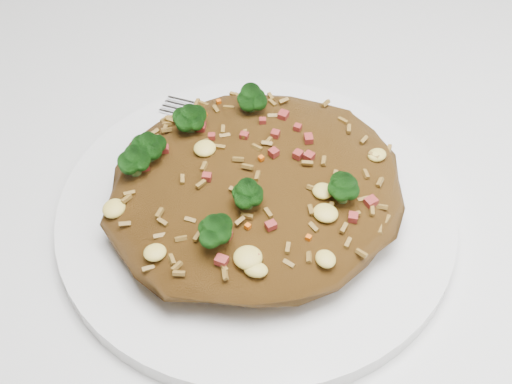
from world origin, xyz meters
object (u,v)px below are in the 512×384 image
Objects in this scene: dining_table at (213,259)px; plate at (256,213)px; fried_rice at (255,180)px; fork at (269,129)px.

plate is at bearing -73.33° from dining_table.
dining_table is 5.81× the size of fried_rice.
fried_rice reaches higher than dining_table.
plate is 2.05× the size of fork.
fried_rice is at bearing -78.67° from fork.
dining_table is at bearing 106.67° from plate.
fried_rice is at bearing 146.64° from plate.
plate is 0.03m from fried_rice.
fried_rice is 1.52× the size of fork.
fried_rice is (-0.00, 0.00, 0.03)m from plate.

